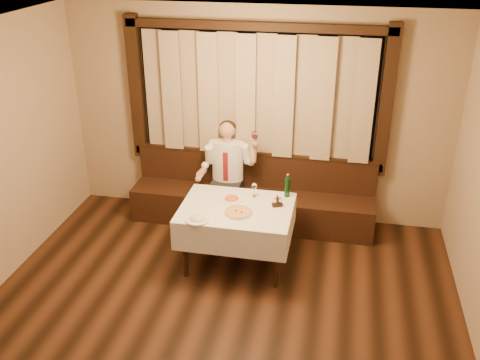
% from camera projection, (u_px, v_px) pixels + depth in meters
% --- Properties ---
extents(room, '(5.01, 6.01, 2.81)m').
position_uv_depth(room, '(221.00, 174.00, 5.09)').
color(room, black).
rests_on(room, ground).
extents(banquette, '(3.20, 0.61, 0.94)m').
position_uv_depth(banquette, '(252.00, 200.00, 7.15)').
color(banquette, black).
rests_on(banquette, ground).
extents(dining_table, '(1.27, 0.97, 0.76)m').
position_uv_depth(dining_table, '(237.00, 215.00, 6.10)').
color(dining_table, black).
rests_on(dining_table, ground).
extents(pizza, '(0.32, 0.32, 0.03)m').
position_uv_depth(pizza, '(238.00, 212.00, 5.91)').
color(pizza, white).
rests_on(pizza, dining_table).
extents(pasta_red, '(0.26, 0.26, 0.09)m').
position_uv_depth(pasta_red, '(232.00, 197.00, 6.19)').
color(pasta_red, white).
rests_on(pasta_red, dining_table).
extents(pasta_cream, '(0.27, 0.27, 0.09)m').
position_uv_depth(pasta_cream, '(197.00, 217.00, 5.76)').
color(pasta_cream, white).
rests_on(pasta_cream, dining_table).
extents(green_bottle, '(0.06, 0.06, 0.29)m').
position_uv_depth(green_bottle, '(287.00, 187.00, 6.23)').
color(green_bottle, '#115220').
rests_on(green_bottle, dining_table).
extents(table_wine_glass, '(0.07, 0.07, 0.17)m').
position_uv_depth(table_wine_glass, '(254.00, 187.00, 6.23)').
color(table_wine_glass, white).
rests_on(table_wine_glass, dining_table).
extents(cruet_caddy, '(0.13, 0.10, 0.13)m').
position_uv_depth(cruet_caddy, '(277.00, 203.00, 6.05)').
color(cruet_caddy, black).
rests_on(cruet_caddy, dining_table).
extents(seated_man, '(0.77, 0.57, 1.41)m').
position_uv_depth(seated_man, '(227.00, 166.00, 6.91)').
color(seated_man, black).
rests_on(seated_man, ground).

